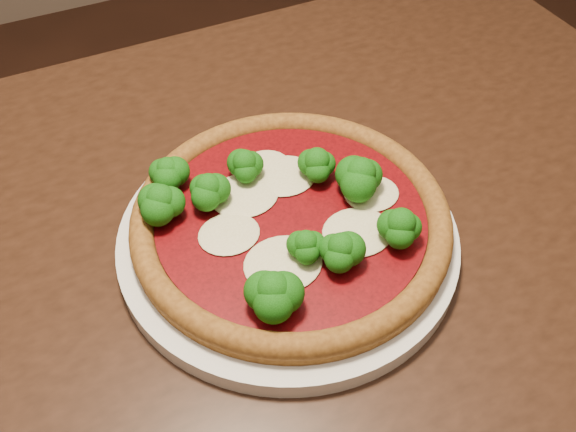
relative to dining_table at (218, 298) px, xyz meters
name	(u,v)px	position (x,y,z in m)	size (l,w,h in m)	color
dining_table	(218,298)	(0.00, 0.00, 0.00)	(1.19, 0.72, 0.75)	black
plate	(288,238)	(0.06, -0.04, 0.12)	(0.32, 0.32, 0.02)	silver
pizza	(290,217)	(0.07, -0.04, 0.14)	(0.30, 0.30, 0.06)	brown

